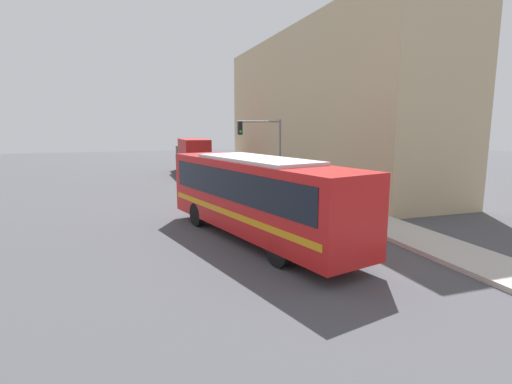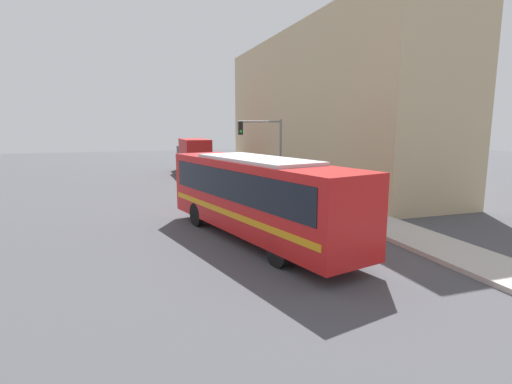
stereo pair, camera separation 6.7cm
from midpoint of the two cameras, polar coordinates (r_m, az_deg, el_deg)
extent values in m
plane|color=#47474C|center=(16.91, 1.67, -6.54)|extent=(120.00, 120.00, 0.00)
cube|color=#B7B2A8|center=(37.31, -0.64, 2.49)|extent=(2.45, 70.00, 0.18)
cube|color=tan|center=(34.38, 8.64, 11.70)|extent=(6.00, 28.75, 12.06)
cube|color=red|center=(16.17, 0.13, -0.48)|extent=(5.07, 11.39, 2.81)
cube|color=black|center=(16.09, 0.13, 1.30)|extent=(4.90, 10.53, 1.18)
cube|color=orange|center=(16.29, 0.13, -2.62)|extent=(5.00, 10.97, 0.24)
cube|color=silver|center=(15.98, 0.13, 4.67)|extent=(3.67, 6.48, 0.16)
cylinder|color=black|center=(19.87, -2.61, -2.48)|extent=(0.54, 1.13, 1.10)
cylinder|color=black|center=(18.91, -8.32, -3.19)|extent=(0.54, 1.13, 1.10)
cylinder|color=black|center=(14.76, 10.20, -6.90)|extent=(0.54, 1.13, 1.10)
cylinder|color=black|center=(13.44, 3.31, -8.41)|extent=(0.54, 1.13, 1.10)
cube|color=#B21919|center=(38.64, -8.69, 5.33)|extent=(2.30, 5.36, 2.91)
cube|color=#262628|center=(42.34, -9.55, 5.10)|extent=(2.19, 2.08, 2.07)
cylinder|color=black|center=(41.92, -10.78, 3.60)|extent=(0.25, 0.90, 0.90)
cylinder|color=black|center=(37.63, -9.87, 2.96)|extent=(0.25, 0.90, 0.90)
cylinder|color=#999999|center=(23.65, 8.80, -0.88)|extent=(0.27, 0.27, 0.55)
sphere|color=#999999|center=(23.59, 8.82, -0.03)|extent=(0.25, 0.25, 0.25)
cylinder|color=#999999|center=(23.52, 8.96, -0.87)|extent=(0.12, 0.16, 0.12)
cylinder|color=slate|center=(29.02, 3.57, 5.46)|extent=(0.16, 0.16, 4.89)
cylinder|color=slate|center=(28.39, 0.58, 10.03)|extent=(3.20, 0.11, 0.11)
cube|color=black|center=(27.96, -2.17, 9.11)|extent=(0.30, 0.24, 0.90)
sphere|color=#19D83F|center=(27.83, -2.09, 8.64)|extent=(0.18, 0.18, 0.18)
cylinder|color=slate|center=(27.84, 4.35, 1.41)|extent=(0.06, 0.06, 1.15)
cylinder|color=#4C4C51|center=(27.75, 4.37, 2.81)|extent=(0.14, 0.14, 0.22)
cylinder|color=slate|center=(32.82, 2.25, 2.39)|extent=(0.28, 0.28, 0.83)
cylinder|color=#338C4C|center=(32.73, 2.26, 3.70)|extent=(0.34, 0.34, 0.69)
sphere|color=tan|center=(32.69, 2.26, 4.50)|extent=(0.22, 0.22, 0.22)
camera|label=1|loc=(0.03, -89.90, 0.02)|focal=28.00mm
camera|label=2|loc=(0.03, 90.10, -0.02)|focal=28.00mm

